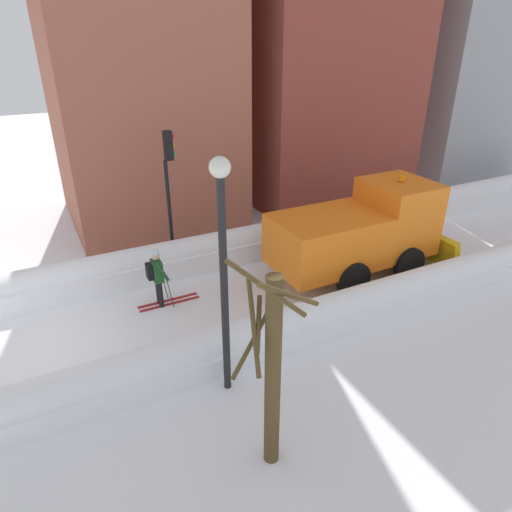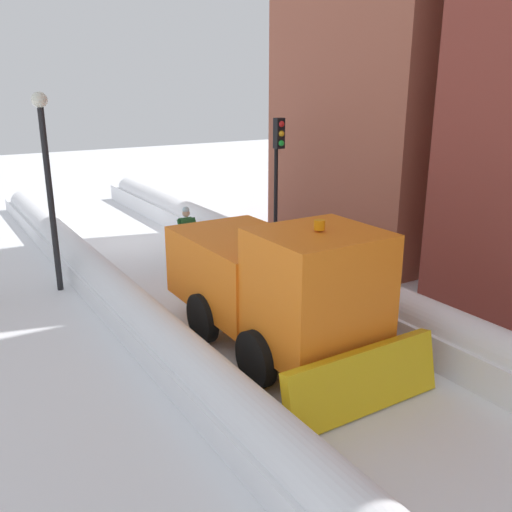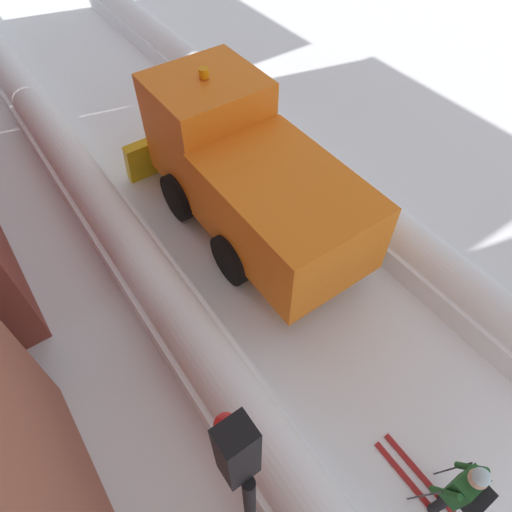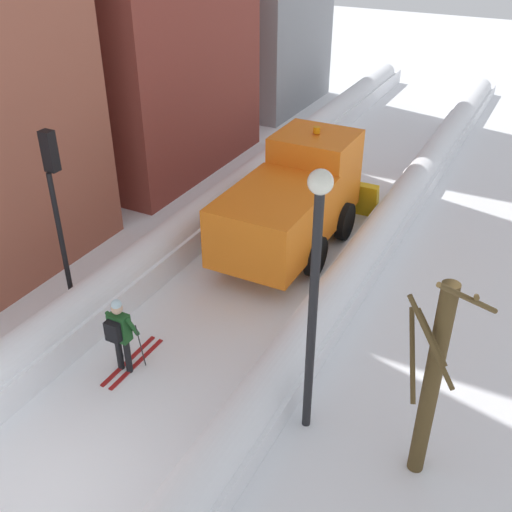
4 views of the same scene
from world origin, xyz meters
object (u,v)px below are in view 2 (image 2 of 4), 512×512
plow_truck (275,284)px  traffic_light_pole (278,163)px  street_lamp (47,169)px  skier (187,232)px

plow_truck → traffic_light_pole: size_ratio=1.34×
traffic_light_pole → street_lamp: (6.55, -0.95, 0.19)m
skier → traffic_light_pole: traffic_light_pole is taller
plow_truck → street_lamp: (3.05, -6.08, 1.84)m
skier → street_lamp: street_lamp is taller
plow_truck → skier: (-0.98, -6.46, -0.48)m
plow_truck → skier: 6.55m
skier → traffic_light_pole: bearing=152.3°
skier → street_lamp: (4.02, 0.38, 2.32)m
plow_truck → street_lamp: size_ratio=1.14×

